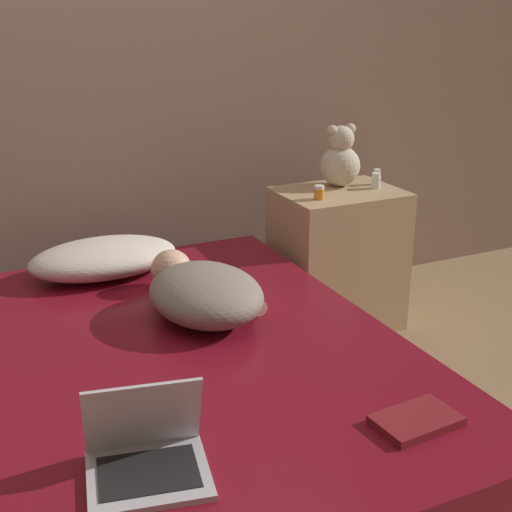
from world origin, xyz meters
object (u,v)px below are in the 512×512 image
object	(u,v)px
pillow	(104,258)
bottle_blue	(377,177)
bottle_orange	(319,193)
bottle_white	(376,181)
laptop	(146,452)
person_lying	(203,291)
book	(416,420)
teddy_bear	(340,159)

from	to	relation	value
pillow	bottle_blue	xyz separation A→B (m)	(1.34, 0.03, 0.19)
bottle_orange	bottle_white	xyz separation A→B (m)	(0.34, 0.05, 0.00)
pillow	laptop	world-z (taller)	laptop
pillow	laptop	distance (m)	1.34
pillow	laptop	size ratio (longest dim) A/B	1.83
person_lying	bottle_white	xyz separation A→B (m)	(1.07, 0.50, 0.17)
person_lying	bottle_white	world-z (taller)	bottle_white
person_lying	bottle_blue	world-z (taller)	bottle_blue
pillow	book	world-z (taller)	pillow
pillow	bottle_white	size ratio (longest dim) A/B	8.32
bottle_white	bottle_blue	bearing A→B (deg)	52.63
bottle_blue	bottle_orange	size ratio (longest dim) A/B	1.19
person_lying	book	xyz separation A→B (m)	(0.26, -0.90, -0.08)
pillow	book	bearing A→B (deg)	-71.48
person_lying	teddy_bear	bearing A→B (deg)	29.31
bottle_blue	bottle_white	xyz separation A→B (m)	(-0.05, -0.06, -0.00)
bottle_blue	bottle_white	distance (m)	0.08
laptop	bottle_blue	distance (m)	2.07
person_lying	bottle_orange	bearing A→B (deg)	27.59
bottle_orange	pillow	bearing A→B (deg)	174.92
bottle_white	book	xyz separation A→B (m)	(-0.81, -1.40, -0.25)
person_lying	bottle_orange	xyz separation A→B (m)	(0.73, 0.45, 0.17)
bottle_blue	book	bearing A→B (deg)	-120.47
bottle_orange	teddy_bear	bearing A→B (deg)	38.79
laptop	bottle_blue	xyz separation A→B (m)	(1.57, 1.34, 0.21)
pillow	bottle_orange	distance (m)	0.98
pillow	person_lying	world-z (taller)	person_lying
pillow	teddy_bear	world-z (taller)	teddy_bear
person_lying	book	world-z (taller)	person_lying
teddy_bear	book	distance (m)	1.70
bottle_blue	bottle_white	size ratio (longest dim) A/B	1.03
person_lying	teddy_bear	xyz separation A→B (m)	(0.94, 0.61, 0.27)
laptop	book	bearing A→B (deg)	2.06
bottle_orange	bottle_white	bearing A→B (deg)	8.85
person_lying	bottle_blue	size ratio (longest dim) A/B	8.63
laptop	teddy_bear	size ratio (longest dim) A/B	1.13
book	person_lying	bearing A→B (deg)	105.87
bottle_blue	person_lying	bearing A→B (deg)	-153.26
bottle_orange	book	distance (m)	1.45
person_lying	teddy_bear	distance (m)	1.15
pillow	book	xyz separation A→B (m)	(0.48, -1.43, -0.06)
laptop	bottle_white	size ratio (longest dim) A/B	4.54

